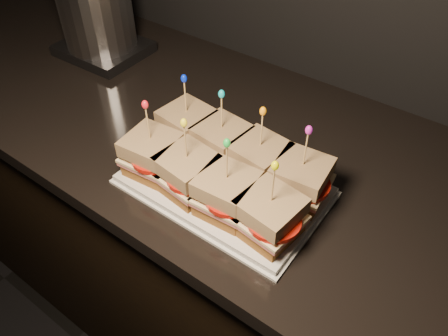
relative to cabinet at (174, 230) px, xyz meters
The scene contains 63 objects.
cabinet is the anchor object (origin of this frame).
granite_slab 0.47m from the cabinet, ahead, with size 2.19×0.66×0.04m, color black.
platter 0.60m from the cabinet, 25.12° to the right, with size 0.37×0.23×0.02m, color silver.
platter_rim 0.60m from the cabinet, 25.12° to the right, with size 0.38×0.24×0.01m, color silver.
sandwich_0_bread_bot 0.56m from the cabinet, 27.66° to the right, with size 0.09×0.09×0.03m, color brown.
sandwich_0_ham 0.57m from the cabinet, 27.66° to the right, with size 0.10×0.10×0.01m, color #C85557.
sandwich_0_cheese 0.58m from the cabinet, 27.66° to the right, with size 0.10×0.10×0.01m, color #FFE4A8.
sandwich_0_tomato 0.59m from the cabinet, 27.58° to the right, with size 0.09×0.09×0.01m, color red.
sandwich_0_bread_top 0.61m from the cabinet, 27.66° to the right, with size 0.09×0.09×0.03m, color #613314.
sandwich_0_pick 0.65m from the cabinet, 27.66° to the right, with size 0.00×0.00×0.09m, color tan.
sandwich_0_frill 0.69m from the cabinet, 27.66° to the right, with size 0.01×0.01×0.02m, color #0521D5.
sandwich_1_bread_bot 0.59m from the cabinet, 19.03° to the right, with size 0.09×0.09×0.03m, color brown.
sandwich_1_ham 0.60m from the cabinet, 19.03° to the right, with size 0.10×0.10×0.01m, color #C85557.
sandwich_1_cheese 0.61m from the cabinet, 19.03° to the right, with size 0.10×0.10×0.01m, color #FFE4A8.
sandwich_1_tomato 0.62m from the cabinet, 19.38° to the right, with size 0.09×0.09×0.01m, color red.
sandwich_1_bread_top 0.64m from the cabinet, 19.03° to the right, with size 0.09×0.09×0.03m, color #613314.
sandwich_1_pick 0.68m from the cabinet, 19.03° to the right, with size 0.00×0.00×0.09m, color tan.
sandwich_1_frill 0.72m from the cabinet, 19.03° to the right, with size 0.01×0.01×0.02m, color #0EACBC.
sandwich_2_bread_bot 0.63m from the cabinet, 14.42° to the right, with size 0.09×0.09×0.03m, color brown.
sandwich_2_ham 0.65m from the cabinet, 14.42° to the right, with size 0.10×0.10×0.01m, color #C85557.
sandwich_2_cheese 0.65m from the cabinet, 14.42° to the right, with size 0.10×0.10×0.01m, color #FFE4A8.
sandwich_2_tomato 0.67m from the cabinet, 14.86° to the right, with size 0.09×0.09×0.01m, color red.
sandwich_2_bread_top 0.68m from the cabinet, 14.42° to the right, with size 0.09×0.09×0.03m, color #613314.
sandwich_2_pick 0.71m from the cabinet, 14.42° to the right, with size 0.00×0.00×0.09m, color tan.
sandwich_2_frill 0.75m from the cabinet, 14.42° to the right, with size 0.01×0.01×0.02m, color orange.
sandwich_3_bread_bot 0.68m from the cabinet, 11.58° to the right, with size 0.09×0.09×0.03m, color brown.
sandwich_3_ham 0.70m from the cabinet, 11.58° to the right, with size 0.10×0.10×0.01m, color #C85557.
sandwich_3_cheese 0.70m from the cabinet, 11.58° to the right, with size 0.10×0.10×0.01m, color #FFE4A8.
sandwich_3_tomato 0.72m from the cabinet, 12.02° to the right, with size 0.09×0.09×0.01m, color red.
sandwich_3_bread_top 0.72m from the cabinet, 11.58° to the right, with size 0.09×0.09×0.03m, color #613314.
sandwich_3_pick 0.76m from the cabinet, 11.58° to the right, with size 0.00×0.00×0.09m, color tan.
sandwich_3_frill 0.80m from the cabinet, 11.58° to the right, with size 0.01×0.01×0.02m, color #CB20B4.
sandwich_4_bread_bot 0.58m from the cabinet, 48.85° to the right, with size 0.09×0.09×0.03m, color brown.
sandwich_4_ham 0.60m from the cabinet, 48.85° to the right, with size 0.10×0.10×0.01m, color #C85557.
sandwich_4_cheese 0.60m from the cabinet, 48.85° to the right, with size 0.10×0.10×0.01m, color #FFE4A8.
sandwich_4_tomato 0.62m from the cabinet, 47.77° to the right, with size 0.09×0.09×0.01m, color red.
sandwich_4_bread_top 0.63m from the cabinet, 48.85° to the right, with size 0.09×0.09×0.03m, color #613314.
sandwich_4_pick 0.67m from the cabinet, 48.85° to the right, with size 0.00×0.00×0.09m, color tan.
sandwich_4_frill 0.71m from the cabinet, 48.85° to the right, with size 0.01×0.01×0.02m, color red.
sandwich_5_bread_bot 0.61m from the cabinet, 36.99° to the right, with size 0.09×0.09×0.03m, color brown.
sandwich_5_ham 0.63m from the cabinet, 36.99° to the right, with size 0.10×0.10×0.01m, color #C85557.
sandwich_5_cheese 0.63m from the cabinet, 36.99° to the right, with size 0.10×0.10×0.01m, color #FFE4A8.
sandwich_5_tomato 0.65m from the cabinet, 36.57° to the right, with size 0.09×0.09×0.01m, color red.
sandwich_5_bread_top 0.66m from the cabinet, 36.99° to the right, with size 0.09×0.09×0.03m, color #613314.
sandwich_5_pick 0.70m from the cabinet, 36.99° to the right, with size 0.00×0.00×0.09m, color tan.
sandwich_5_frill 0.74m from the cabinet, 36.99° to the right, with size 0.01×0.01×0.02m, color yellow.
sandwich_6_bread_bot 0.66m from the cabinet, 29.31° to the right, with size 0.09×0.09×0.03m, color brown.
sandwich_6_ham 0.67m from the cabinet, 29.31° to the right, with size 0.10×0.10×0.01m, color #C85557.
sandwich_6_cheese 0.67m from the cabinet, 29.31° to the right, with size 0.10×0.10×0.01m, color #FFE4A8.
sandwich_6_tomato 0.69m from the cabinet, 29.22° to the right, with size 0.09×0.09×0.01m, color red.
sandwich_6_bread_top 0.70m from the cabinet, 29.31° to the right, with size 0.09×0.09×0.03m, color #613314.
sandwich_6_pick 0.74m from the cabinet, 29.31° to the right, with size 0.00×0.00×0.09m, color tan.
sandwich_6_frill 0.77m from the cabinet, 29.31° to the right, with size 0.01×0.01×0.02m, color green.
sandwich_7_bread_bot 0.71m from the cabinet, 24.10° to the right, with size 0.09×0.09×0.03m, color brown.
sandwich_7_ham 0.72m from the cabinet, 24.10° to the right, with size 0.10×0.10×0.01m, color #C85557.
sandwich_7_cheese 0.72m from the cabinet, 24.10° to the right, with size 0.10×0.10×0.01m, color #FFE4A8.
sandwich_7_tomato 0.74m from the cabinet, 24.17° to the right, with size 0.09×0.09×0.01m, color red.
sandwich_7_bread_top 0.74m from the cabinet, 24.10° to the right, with size 0.09×0.09×0.03m, color #613314.
sandwich_7_pick 0.78m from the cabinet, 24.10° to the right, with size 0.00×0.00×0.09m, color tan.
sandwich_7_frill 0.82m from the cabinet, 24.10° to the right, with size 0.01×0.01×0.02m, color #F1F301.
appliance_base 0.59m from the cabinet, 162.56° to the left, with size 0.23×0.19×0.03m, color #262628.
appliance_body 0.71m from the cabinet, 162.56° to the left, with size 0.19×0.19×0.25m, color silver.
appliance 0.71m from the cabinet, 162.56° to the left, with size 0.23×0.19×0.29m, color silver, non-canonical shape.
Camera 1 is at (-0.02, 1.07, 1.56)m, focal length 35.00 mm.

